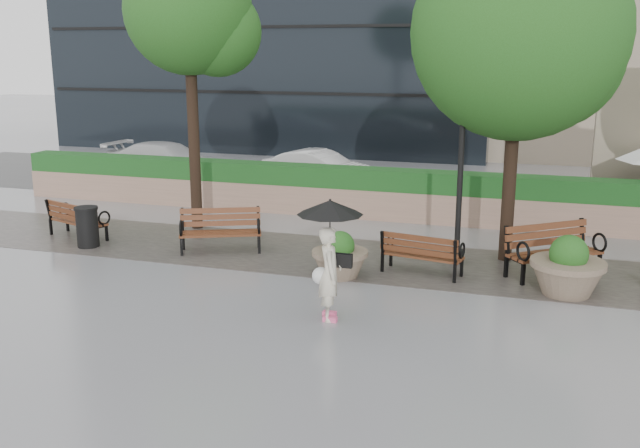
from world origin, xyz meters
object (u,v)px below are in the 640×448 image
(planter_left, at_px, (340,259))
(planter_right, at_px, (567,272))
(bench_3, at_px, (553,261))
(pedestrian, at_px, (330,248))
(car_right, at_px, (319,169))
(bench_1, at_px, (221,240))
(trash_bin, at_px, (87,228))
(bench_0, at_px, (78,227))
(lamppost, at_px, (460,178))
(car_left, at_px, (168,162))
(bench_2, at_px, (422,262))

(planter_left, relative_size, planter_right, 0.83)
(bench_3, bearing_deg, pedestrian, -174.08)
(planter_right, relative_size, car_right, 0.36)
(bench_1, distance_m, trash_bin, 3.18)
(bench_0, height_order, planter_right, planter_right)
(lamppost, bearing_deg, bench_1, -171.78)
(bench_1, bearing_deg, lamppost, -15.73)
(planter_left, distance_m, planter_right, 4.35)
(trash_bin, relative_size, car_left, 0.20)
(lamppost, distance_m, pedestrian, 4.31)
(bench_2, xyz_separation_m, car_right, (-4.86, 8.34, 0.36))
(bench_0, relative_size, car_right, 0.47)
(planter_left, bearing_deg, planter_right, 3.24)
(bench_2, bearing_deg, trash_bin, 12.60)
(car_right, height_order, pedestrian, pedestrian)
(planter_left, relative_size, pedestrian, 0.55)
(bench_2, distance_m, lamppost, 1.99)
(planter_left, distance_m, lamppost, 3.09)
(bench_3, distance_m, pedestrian, 5.19)
(bench_2, relative_size, planter_right, 1.25)
(bench_2, relative_size, trash_bin, 1.90)
(bench_0, distance_m, pedestrian, 8.12)
(planter_right, bearing_deg, lamppost, 146.81)
(bench_0, xyz_separation_m, trash_bin, (0.71, -0.60, 0.18))
(planter_right, height_order, pedestrian, pedestrian)
(planter_left, bearing_deg, car_left, 135.12)
(lamppost, bearing_deg, planter_right, -33.19)
(planter_right, height_order, trash_bin, planter_right)
(lamppost, xyz_separation_m, car_left, (-10.91, 7.06, -1.20))
(bench_1, height_order, car_left, car_left)
(bench_2, height_order, planter_left, planter_left)
(pedestrian, bearing_deg, planter_right, -76.12)
(planter_left, distance_m, car_right, 9.59)
(bench_2, relative_size, lamppost, 0.41)
(bench_3, distance_m, planter_left, 4.31)
(bench_1, bearing_deg, car_left, 102.21)
(bench_2, bearing_deg, planter_right, -177.56)
(bench_0, height_order, planter_left, planter_left)
(bench_3, bearing_deg, planter_right, -116.11)
(car_right, distance_m, pedestrian, 11.87)
(trash_bin, bearing_deg, bench_3, 5.29)
(planter_left, bearing_deg, car_right, 110.23)
(lamppost, distance_m, car_left, 13.05)
(trash_bin, relative_size, pedestrian, 0.44)
(bench_2, xyz_separation_m, pedestrian, (-1.08, -2.89, 0.99))
(car_left, xyz_separation_m, car_right, (5.47, 0.24, -0.04))
(bench_3, bearing_deg, bench_1, 144.43)
(planter_left, relative_size, lamppost, 0.27)
(car_right, bearing_deg, planter_left, -147.50)
(car_right, bearing_deg, bench_3, -123.64)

